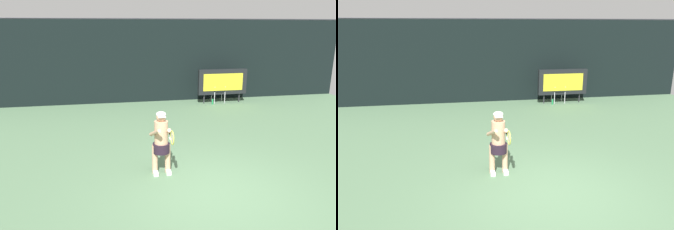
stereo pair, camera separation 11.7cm
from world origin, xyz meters
TOP-DOWN VIEW (x-y plane):
  - ground at (0.00, -0.19)m, footprint 18.00×22.00m
  - backdrop_screen at (0.00, 8.50)m, footprint 18.00×0.12m
  - scoreboard at (2.89, 7.57)m, footprint 2.20×0.21m
  - umpire_chair at (2.75, 7.74)m, footprint 0.52×0.44m
  - water_bottle at (2.39, 7.36)m, footprint 0.07×0.07m
  - tennis_player at (-0.97, 1.09)m, footprint 0.54×0.62m
  - tennis_racket at (-0.83, 0.59)m, footprint 0.03×0.60m

SIDE VIEW (x-z plane):
  - ground at x=0.00m, z-range -0.02..0.00m
  - water_bottle at x=2.39m, z-range -0.01..0.26m
  - umpire_chair at x=2.75m, z-range 0.08..1.16m
  - tennis_player at x=-0.97m, z-range 0.07..1.54m
  - scoreboard at x=2.89m, z-range 0.20..1.70m
  - tennis_racket at x=-0.83m, z-range 0.89..1.20m
  - backdrop_screen at x=0.00m, z-range -0.02..3.64m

